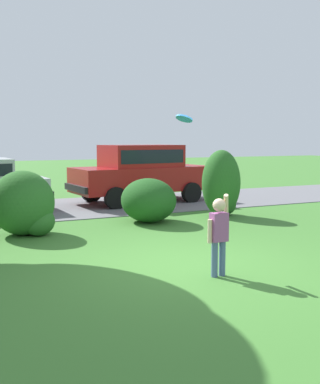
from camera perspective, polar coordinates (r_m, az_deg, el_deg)
The scene contains 8 objects.
ground_plane at distance 7.73m, azimuth 3.21°, elevation -9.09°, with size 80.00×80.00×0.00m, color #3D752D.
driveway_strip at distance 14.24m, azimuth -10.16°, elevation -1.88°, with size 28.00×4.40×0.02m, color slate.
shrub_centre_left at distance 10.34m, azimuth -16.79°, elevation -1.56°, with size 1.38×1.39×1.42m.
shrub_centre at distance 11.50m, azimuth -1.33°, elevation -1.14°, with size 1.38×1.58×1.12m.
shrub_centre_right at distance 12.47m, azimuth 7.78°, elevation 0.82°, with size 1.05×1.06×1.82m.
parked_suv at distance 15.03m, azimuth -2.41°, elevation 2.75°, with size 4.87×2.48×1.92m.
child_thrower at distance 6.95m, azimuth 7.45°, elevation -4.85°, with size 0.45×0.27×1.29m.
frisbee at distance 7.36m, azimuth 3.08°, elevation 9.27°, with size 0.28×0.28×0.16m.
Camera 1 is at (-3.48, -6.58, 2.09)m, focal length 42.17 mm.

